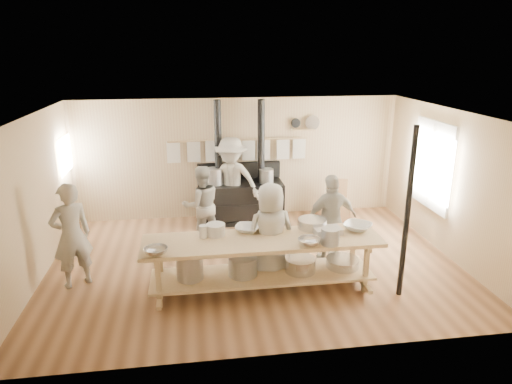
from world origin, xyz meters
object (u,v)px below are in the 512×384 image
chair (338,209)px  roasting_pan (327,231)px  stove (240,197)px  cook_right (331,219)px  prep_table (262,259)px  cook_center (271,233)px  cook_left (202,205)px  cook_far_left (71,236)px  cook_by_window (231,182)px

chair → roasting_pan: roasting_pan is taller
stove → cook_right: 2.60m
prep_table → chair: bearing=51.9°
stove → prep_table: stove is taller
stove → chair: (2.09, -0.35, -0.25)m
cook_center → cook_right: size_ratio=1.03×
stove → cook_right: bearing=-59.0°
cook_left → roasting_pan: bearing=122.0°
cook_left → cook_right: bearing=139.3°
cook_far_left → stove: bearing=-170.0°
cook_left → cook_center: size_ratio=0.93×
chair → roasting_pan: bearing=-105.4°
stove → cook_by_window: 0.49m
prep_table → chair: 3.39m
prep_table → cook_right: bearing=31.1°
prep_table → cook_left: bearing=113.6°
cook_by_window → chair: bearing=16.5°
stove → cook_far_left: 3.80m
prep_table → chair: chair is taller
cook_center → cook_right: (1.15, 0.54, -0.03)m
cook_far_left → cook_by_window: 3.53m
stove → roasting_pan: 3.15m
stove → cook_right: size_ratio=1.65×
cook_far_left → cook_right: cook_far_left is taller
cook_far_left → cook_center: bearing=144.1°
cook_left → chair: size_ratio=1.69×
cook_right → chair: cook_right is taller
stove → cook_far_left: (-2.88, -2.46, 0.32)m
prep_table → cook_far_left: cook_far_left is taller
cook_right → roasting_pan: bearing=61.2°
prep_table → cook_right: size_ratio=2.28×
cook_by_window → prep_table: bearing=-64.8°
cook_left → cook_right: cook_right is taller
prep_table → roasting_pan: size_ratio=8.55×
cook_center → cook_right: bearing=-163.8°
prep_table → cook_left: size_ratio=2.36×
roasting_pan → cook_by_window: bearing=114.0°
cook_by_window → chair: (2.29, -0.19, -0.67)m
chair → cook_far_left: bearing=-150.5°
prep_table → stove: bearing=90.0°
stove → chair: 2.13m
chair → cook_center: bearing=-121.9°
stove → chair: bearing=-9.6°
cook_far_left → cook_right: 4.22m
cook_center → cook_by_window: 2.61m
stove → roasting_pan: (1.04, -2.95, 0.38)m
stove → cook_by_window: bearing=-140.1°
stove → cook_left: (-0.85, -1.08, 0.24)m
cook_center → roasting_pan: bearing=158.0°
prep_table → cook_far_left: (-2.88, 0.56, 0.32)m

